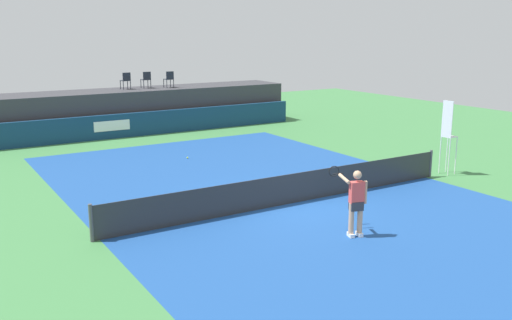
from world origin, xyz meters
name	(u,v)px	position (x,y,z in m)	size (l,w,h in m)	color
ground_plane	(243,182)	(0.00, 3.00, 0.00)	(48.00, 48.00, 0.00)	#3D7A42
court_inner	(292,203)	(0.00, 0.00, 0.00)	(12.00, 22.00, 0.00)	#1C478C
sponsor_wall	(139,124)	(-0.01, 13.50, 0.60)	(18.00, 0.22, 1.20)	navy
spectator_platform	(127,110)	(0.00, 15.30, 1.10)	(18.00, 2.80, 2.20)	#38383D
spectator_chair_far_left	(126,80)	(0.07, 15.43, 2.69)	(0.47, 0.47, 0.89)	#1E232D
spectator_chair_left	(146,79)	(1.21, 15.44, 2.69)	(0.45, 0.45, 0.89)	#1E232D
spectator_chair_center	(169,79)	(2.37, 15.04, 2.69)	(0.46, 0.46, 0.89)	#1E232D
umpire_chair	(448,132)	(7.01, -0.01, 1.59)	(0.46, 0.46, 2.76)	white
tennis_net	(292,189)	(0.00, 0.00, 0.47)	(12.40, 0.02, 0.95)	#2D2D2D
net_post_near	(91,223)	(-6.20, 0.00, 0.50)	(0.10, 0.10, 1.00)	#4C4C51
net_post_far	(430,164)	(6.20, 0.00, 0.50)	(0.10, 0.10, 1.00)	#4C4C51
tennis_player	(356,201)	(-0.24, -3.19, 0.96)	(0.56, 1.24, 1.77)	white
tennis_ball	(187,158)	(-0.13, 7.41, 0.04)	(0.07, 0.07, 0.07)	#D8EA33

